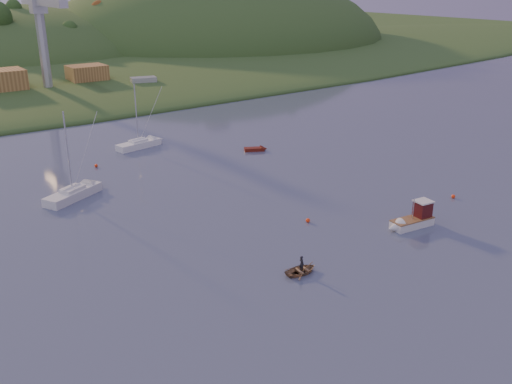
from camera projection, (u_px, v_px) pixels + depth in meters
hill_right at (216, 45)px, 242.82m from camera, size 150.00×130.00×60.00m
wharf at (59, 91)px, 137.77m from camera, size 42.00×16.00×2.40m
shed_east at (87, 73)px, 142.53m from camera, size 9.00×7.00×4.00m
dock_crane at (42, 24)px, 127.75m from camera, size 3.20×28.00×20.30m
fishing_boat at (410, 221)px, 65.11m from camera, size 6.31×2.59×3.92m
sailboat_near at (73, 193)px, 73.71m from camera, size 8.49×6.04×11.49m
sailboat_far at (139, 144)px, 95.79m from camera, size 8.02×3.74×10.72m
canoe at (301, 270)px, 55.16m from camera, size 3.49×2.58×0.70m
paddler at (302, 266)px, 55.00m from camera, size 0.42×0.61×1.61m
red_tender at (259, 149)px, 94.34m from camera, size 3.98×2.87×1.30m
work_vessel at (144, 87)px, 142.33m from camera, size 15.19×8.23×3.70m
buoy_0 at (453, 196)px, 74.00m from camera, size 0.50×0.50×0.50m
buoy_1 at (308, 220)px, 66.70m from camera, size 0.50×0.50×0.50m
buoy_3 at (96, 166)px, 86.10m from camera, size 0.50×0.50×0.50m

